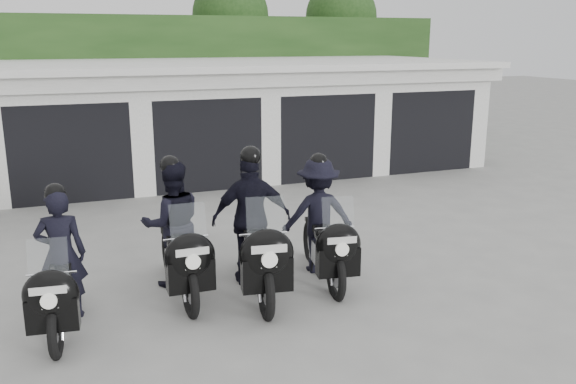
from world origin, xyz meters
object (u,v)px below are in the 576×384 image
object	(u,v)px
police_bike_d	(321,223)
police_bike_a	(59,272)
police_bike_b	(176,234)
police_bike_c	(254,229)

from	to	relation	value
police_bike_d	police_bike_a	bearing A→B (deg)	-163.87
police_bike_b	police_bike_c	bearing A→B (deg)	-17.76
police_bike_a	police_bike_c	size ratio (longest dim) A/B	0.87
police_bike_a	police_bike_c	world-z (taller)	police_bike_c
police_bike_b	police_bike_c	distance (m)	1.13
police_bike_a	police_bike_d	bearing A→B (deg)	14.07
police_bike_b	police_bike_d	xyz separation A→B (m)	(2.19, -0.21, -0.02)
police_bike_a	police_bike_b	xyz separation A→B (m)	(1.59, 0.67, 0.11)
police_bike_d	police_bike_c	bearing A→B (deg)	-164.11
police_bike_a	police_bike_d	world-z (taller)	police_bike_d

